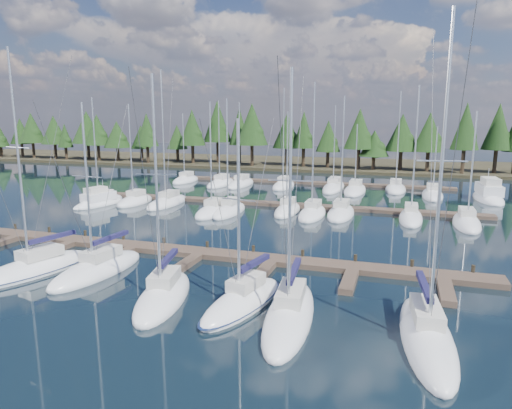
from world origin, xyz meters
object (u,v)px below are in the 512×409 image
(front_sailboat_3, at_px, (163,296))
(main_dock, at_px, (199,255))
(front_sailboat_2, at_px, (98,269))
(motor_yacht_right, at_px, (488,196))
(front_sailboat_1, at_px, (36,268))
(motor_yacht_left, at_px, (99,202))
(front_sailboat_4, at_px, (243,301))
(front_sailboat_5, at_px, (290,314))
(front_sailboat_6, at_px, (427,335))

(front_sailboat_3, bearing_deg, main_dock, 100.54)
(main_dock, relative_size, front_sailboat_2, 3.46)
(motor_yacht_right, bearing_deg, front_sailboat_1, -130.44)
(front_sailboat_2, bearing_deg, motor_yacht_left, 126.50)
(main_dock, distance_m, front_sailboat_4, 10.10)
(front_sailboat_3, bearing_deg, front_sailboat_4, 8.46)
(front_sailboat_2, xyz_separation_m, motor_yacht_left, (-15.97, 21.58, 0.16))
(front_sailboat_5, distance_m, front_sailboat_6, 7.06)
(front_sailboat_6, bearing_deg, motor_yacht_left, 146.50)
(motor_yacht_left, bearing_deg, front_sailboat_6, -33.50)
(front_sailboat_4, bearing_deg, front_sailboat_3, -171.54)
(front_sailboat_1, bearing_deg, front_sailboat_5, -5.95)
(main_dock, xyz_separation_m, front_sailboat_4, (6.46, -7.77, 0.08))
(main_dock, xyz_separation_m, motor_yacht_left, (-21.27, 16.04, 0.23))
(front_sailboat_3, height_order, front_sailboat_5, front_sailboat_5)
(front_sailboat_1, bearing_deg, front_sailboat_2, 15.07)
(motor_yacht_right, bearing_deg, front_sailboat_6, -102.19)
(front_sailboat_1, distance_m, front_sailboat_2, 4.55)
(front_sailboat_2, height_order, motor_yacht_left, front_sailboat_2)
(main_dock, relative_size, front_sailboat_5, 3.11)
(motor_yacht_left, bearing_deg, front_sailboat_2, -53.50)
(main_dock, height_order, front_sailboat_3, front_sailboat_3)
(front_sailboat_1, relative_size, front_sailboat_4, 1.39)
(main_dock, distance_m, motor_yacht_left, 26.64)
(front_sailboat_1, bearing_deg, front_sailboat_4, -3.70)
(front_sailboat_1, bearing_deg, front_sailboat_6, -4.95)
(front_sailboat_5, bearing_deg, front_sailboat_6, -2.24)
(front_sailboat_6, height_order, motor_yacht_right, front_sailboat_6)
(front_sailboat_1, xyz_separation_m, front_sailboat_5, (19.20, -2.00, -0.00))
(front_sailboat_3, height_order, motor_yacht_right, front_sailboat_3)
(front_sailboat_5, xyz_separation_m, motor_yacht_right, (16.63, 44.04, 0.25))
(front_sailboat_6, bearing_deg, front_sailboat_1, 175.05)
(motor_yacht_left, relative_size, motor_yacht_right, 0.79)
(front_sailboat_2, bearing_deg, front_sailboat_3, -23.23)
(front_sailboat_1, distance_m, motor_yacht_left, 25.54)
(front_sailboat_6, distance_m, motor_yacht_left, 45.37)
(front_sailboat_1, bearing_deg, front_sailboat_3, -8.92)
(front_sailboat_3, xyz_separation_m, motor_yacht_right, (24.56, 43.81, 0.24))
(front_sailboat_1, xyz_separation_m, front_sailboat_6, (26.26, -2.28, 0.02))
(front_sailboat_2, distance_m, front_sailboat_4, 11.96)
(front_sailboat_1, bearing_deg, motor_yacht_right, 49.56)
(front_sailboat_2, distance_m, motor_yacht_right, 51.55)
(main_dock, bearing_deg, front_sailboat_5, -42.54)
(front_sailboat_2, relative_size, front_sailboat_4, 1.09)
(front_sailboat_3, xyz_separation_m, motor_yacht_left, (-22.85, 24.54, 0.14))
(front_sailboat_3, height_order, motor_yacht_left, front_sailboat_3)
(main_dock, bearing_deg, front_sailboat_4, -50.27)
(front_sailboat_4, relative_size, front_sailboat_5, 0.83)
(front_sailboat_6, relative_size, motor_yacht_right, 1.61)
(front_sailboat_5, bearing_deg, motor_yacht_left, 141.18)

